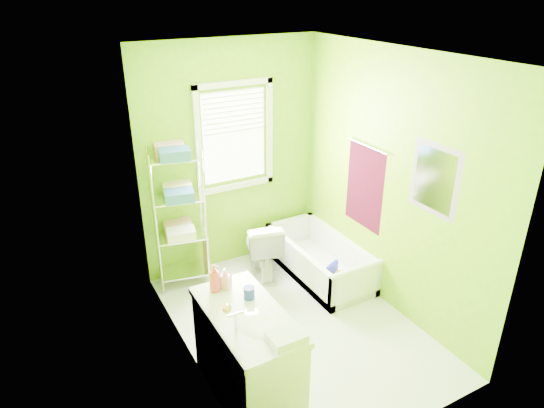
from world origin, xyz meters
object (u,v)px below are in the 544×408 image
bathtub (321,264)px  toilet (262,247)px  vanity (248,352)px  wire_shelf_unit (179,203)px

bathtub → toilet: (-0.58, 0.36, 0.21)m
bathtub → vanity: size_ratio=1.31×
bathtub → wire_shelf_unit: bearing=156.5°
vanity → wire_shelf_unit: bearing=86.9°
toilet → vanity: 1.81m
bathtub → vanity: vanity is taller
toilet → vanity: (-0.94, -1.55, 0.08)m
wire_shelf_unit → vanity: bearing=-93.1°
vanity → bathtub: bearing=38.2°
toilet → wire_shelf_unit: (-0.84, 0.26, 0.63)m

